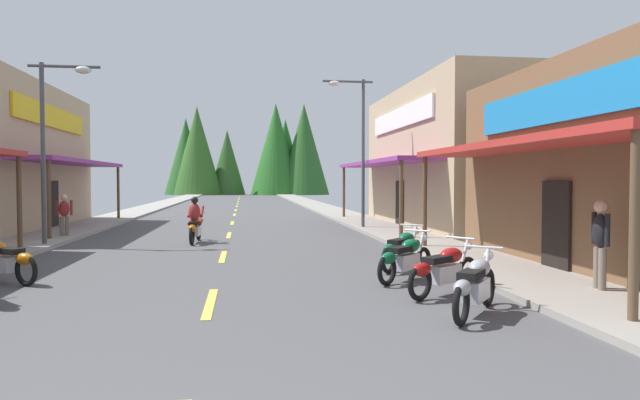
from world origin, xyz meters
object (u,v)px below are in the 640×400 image
(streetlamp_left, at_px, (54,126))
(motorcycle_parked_left_3, at_px, (3,260))
(motorcycle_parked_right_0, at_px, (475,285))
(streetlamp_right, at_px, (356,132))
(rider_cruising_lead, at_px, (195,224))
(motorcycle_parked_right_3, at_px, (402,249))
(motorcycle_parked_right_1, at_px, (444,269))
(motorcycle_parked_right_2, at_px, (405,258))
(pedestrian_browsing, at_px, (64,213))
(pedestrian_by_shop, at_px, (600,240))

(streetlamp_left, relative_size, motorcycle_parked_left_3, 3.18)
(motorcycle_parked_right_0, bearing_deg, streetlamp_right, 34.30)
(rider_cruising_lead, bearing_deg, motorcycle_parked_right_3, -136.34)
(streetlamp_left, bearing_deg, motorcycle_parked_right_1, -42.58)
(motorcycle_parked_right_1, bearing_deg, motorcycle_parked_right_0, -127.84)
(motorcycle_parked_right_1, height_order, motorcycle_parked_right_3, same)
(motorcycle_parked_right_0, distance_m, motorcycle_parked_right_2, 3.10)
(streetlamp_right, xyz_separation_m, motorcycle_parked_left_3, (-9.65, -11.35, -3.68))
(motorcycle_parked_right_1, height_order, motorcycle_parked_right_2, same)
(motorcycle_parked_left_3, height_order, rider_cruising_lead, rider_cruising_lead)
(motorcycle_parked_right_3, xyz_separation_m, rider_cruising_lead, (-5.35, 6.42, 0.17))
(motorcycle_parked_left_3, relative_size, rider_cruising_lead, 0.85)
(streetlamp_left, xyz_separation_m, motorcycle_parked_right_0, (9.45, -10.30, -3.32))
(rider_cruising_lead, distance_m, pedestrian_browsing, 5.17)
(streetlamp_right, height_order, motorcycle_parked_left_3, streetlamp_right)
(pedestrian_by_shop, distance_m, pedestrian_browsing, 17.43)
(motorcycle_parked_right_3, xyz_separation_m, pedestrian_by_shop, (2.74, -3.41, 0.53))
(motorcycle_parked_left_3, distance_m, pedestrian_by_shop, 11.69)
(motorcycle_parked_right_1, distance_m, motorcycle_parked_right_2, 1.56)
(streetlamp_right, distance_m, motorcycle_parked_right_0, 15.75)
(streetlamp_left, xyz_separation_m, motorcycle_parked_left_3, (1.00, -6.39, -3.32))
(motorcycle_parked_right_1, relative_size, pedestrian_by_shop, 1.03)
(motorcycle_parked_left_3, bearing_deg, streetlamp_right, -95.89)
(pedestrian_by_shop, bearing_deg, streetlamp_right, 104.22)
(motorcycle_parked_right_0, distance_m, motorcycle_parked_right_1, 1.56)
(streetlamp_right, xyz_separation_m, motorcycle_parked_right_1, (-1.13, -13.71, -3.68))
(motorcycle_parked_left_3, relative_size, pedestrian_by_shop, 1.04)
(motorcycle_parked_left_3, bearing_deg, motorcycle_parked_right_1, -161.00)
(motorcycle_parked_right_1, height_order, motorcycle_parked_left_3, same)
(rider_cruising_lead, distance_m, pedestrian_by_shop, 12.73)
(pedestrian_by_shop, bearing_deg, streetlamp_left, 150.80)
(motorcycle_parked_right_0, bearing_deg, motorcycle_parked_left_3, 103.92)
(streetlamp_left, relative_size, motorcycle_parked_right_1, 3.20)
(motorcycle_parked_left_3, distance_m, rider_cruising_lead, 7.77)
(pedestrian_by_shop, bearing_deg, motorcycle_parked_left_3, 173.66)
(streetlamp_left, xyz_separation_m, pedestrian_browsing, (-0.53, 2.60, -2.89))
(motorcycle_parked_right_1, height_order, rider_cruising_lead, rider_cruising_lead)
(motorcycle_parked_right_3, relative_size, rider_cruising_lead, 0.78)
(motorcycle_parked_right_2, distance_m, pedestrian_browsing, 13.86)
(motorcycle_parked_right_0, height_order, pedestrian_browsing, pedestrian_browsing)
(motorcycle_parked_left_3, bearing_deg, streetlamp_left, -46.64)
(streetlamp_right, xyz_separation_m, motorcycle_parked_right_3, (-1.04, -10.71, -3.68))
(motorcycle_parked_right_1, xyz_separation_m, motorcycle_parked_right_2, (-0.27, 1.54, 0.00))
(streetlamp_left, distance_m, pedestrian_browsing, 3.92)
(pedestrian_by_shop, bearing_deg, motorcycle_parked_right_1, 179.19)
(motorcycle_parked_right_0, distance_m, pedestrian_browsing, 16.32)
(streetlamp_right, bearing_deg, rider_cruising_lead, -146.12)
(streetlamp_left, height_order, motorcycle_parked_left_3, streetlamp_left)
(streetlamp_right, bearing_deg, motorcycle_parked_right_2, -96.56)
(motorcycle_parked_right_3, bearing_deg, streetlamp_left, 100.61)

